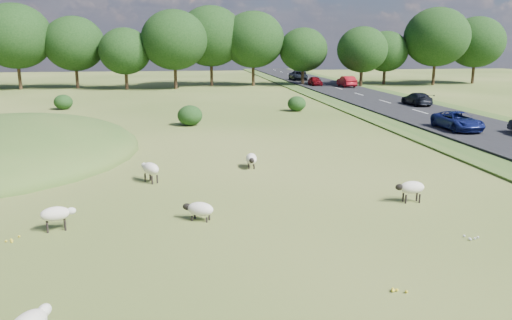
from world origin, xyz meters
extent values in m
plane|color=#375219|center=(0.00, 20.00, 0.00)|extent=(160.00, 160.00, 0.00)
cube|color=black|center=(20.00, 30.00, 0.12)|extent=(8.00, 150.00, 0.25)
cylinder|color=black|center=(-23.43, 55.54, 2.09)|extent=(0.44, 0.44, 4.18)
ellipsoid|color=black|center=(-23.43, 55.54, 7.20)|extent=(9.75, 9.75, 8.78)
cylinder|color=black|center=(-15.94, 56.24, 1.80)|extent=(0.44, 0.44, 3.61)
ellipsoid|color=black|center=(-15.94, 56.24, 6.21)|extent=(8.41, 8.41, 7.57)
cylinder|color=black|center=(-8.82, 53.43, 1.51)|extent=(0.44, 0.44, 3.02)
ellipsoid|color=black|center=(-8.82, 53.43, 5.20)|extent=(7.04, 7.04, 6.34)
cylinder|color=black|center=(-2.08, 52.98, 1.95)|extent=(0.44, 0.44, 3.90)
ellipsoid|color=black|center=(-2.08, 52.98, 6.71)|extent=(9.09, 9.09, 8.18)
cylinder|color=black|center=(3.25, 57.90, 2.11)|extent=(0.44, 0.44, 4.22)
ellipsoid|color=black|center=(3.25, 57.90, 7.27)|extent=(9.85, 9.85, 8.86)
cylinder|color=black|center=(9.45, 56.94, 1.97)|extent=(0.44, 0.44, 3.94)
ellipsoid|color=black|center=(9.45, 56.94, 6.79)|extent=(9.20, 9.20, 8.28)
cylinder|color=black|center=(16.87, 56.01, 1.54)|extent=(0.44, 0.44, 3.09)
ellipsoid|color=black|center=(16.87, 56.01, 5.32)|extent=(7.20, 7.20, 6.48)
cylinder|color=black|center=(24.77, 52.46, 1.56)|extent=(0.44, 0.44, 3.12)
ellipsoid|color=black|center=(24.77, 52.46, 5.38)|extent=(7.29, 7.29, 6.56)
cylinder|color=black|center=(29.90, 56.26, 1.47)|extent=(0.44, 0.44, 2.93)
ellipsoid|color=black|center=(29.90, 56.26, 5.05)|extent=(6.84, 6.84, 6.16)
cylinder|color=black|center=(36.86, 53.95, 2.08)|extent=(0.44, 0.44, 4.16)
ellipsoid|color=black|center=(36.86, 53.95, 7.17)|extent=(9.71, 9.71, 8.74)
cylinder|color=black|center=(44.55, 55.89, 1.87)|extent=(0.44, 0.44, 3.74)
ellipsoid|color=black|center=(44.55, 55.89, 6.43)|extent=(8.72, 8.72, 7.84)
ellipsoid|color=black|center=(-0.73, 20.67, 0.79)|extent=(1.93, 1.93, 1.58)
ellipsoid|color=black|center=(9.40, 27.65, 0.71)|extent=(1.74, 1.74, 1.42)
ellipsoid|color=black|center=(-12.68, 32.21, 0.72)|extent=(1.76, 1.76, 1.44)
ellipsoid|color=beige|center=(-5.72, -1.27, 0.60)|extent=(1.07, 0.75, 0.50)
ellipsoid|color=silver|center=(-5.21, -1.13, 0.64)|extent=(0.37, 0.31, 0.25)
cylinder|color=black|center=(-5.48, -1.08, 0.18)|extent=(0.07, 0.07, 0.35)
cylinder|color=black|center=(-5.42, -1.31, 0.18)|extent=(0.07, 0.07, 0.35)
cylinder|color=black|center=(-6.03, -1.23, 0.18)|extent=(0.07, 0.07, 0.35)
cylinder|color=black|center=(-5.96, -1.46, 0.18)|extent=(0.07, 0.07, 0.35)
ellipsoid|color=beige|center=(-0.78, -1.00, 0.44)|extent=(1.11, 0.90, 0.50)
ellipsoid|color=black|center=(-1.26, -0.77, 0.47)|extent=(0.39, 0.36, 0.25)
cylinder|color=black|center=(-1.09, -0.99, 0.09)|extent=(0.07, 0.07, 0.18)
cylinder|color=black|center=(-0.98, -0.76, 0.09)|extent=(0.07, 0.07, 0.18)
cylinder|color=black|center=(-0.57, -1.24, 0.09)|extent=(0.07, 0.07, 0.18)
cylinder|color=black|center=(-0.46, -1.02, 0.09)|extent=(0.07, 0.07, 0.18)
ellipsoid|color=beige|center=(2.13, 6.55, 0.47)|extent=(0.67, 1.12, 0.55)
ellipsoid|color=black|center=(2.08, 5.97, 0.51)|extent=(0.29, 0.37, 0.27)
cylinder|color=black|center=(2.23, 6.22, 0.10)|extent=(0.08, 0.08, 0.20)
cylinder|color=black|center=(1.97, 6.25, 0.10)|extent=(0.08, 0.08, 0.20)
cylinder|color=black|center=(2.30, 6.84, 0.10)|extent=(0.08, 0.08, 0.20)
cylinder|color=black|center=(2.03, 6.87, 0.10)|extent=(0.08, 0.08, 0.20)
ellipsoid|color=beige|center=(-2.83, 4.44, 0.66)|extent=(1.06, 1.20, 0.55)
ellipsoid|color=silver|center=(-3.15, 4.92, 0.70)|extent=(0.41, 0.43, 0.27)
cylinder|color=black|center=(-3.12, 4.62, 0.19)|extent=(0.08, 0.08, 0.39)
cylinder|color=black|center=(-2.89, 4.77, 0.19)|extent=(0.08, 0.08, 0.39)
cylinder|color=black|center=(-2.77, 4.11, 0.19)|extent=(0.08, 0.08, 0.39)
cylinder|color=black|center=(-2.55, 4.25, 0.19)|extent=(0.08, 0.08, 0.39)
ellipsoid|color=beige|center=(7.74, -0.11, 0.62)|extent=(1.01, 0.54, 0.52)
ellipsoid|color=black|center=(7.20, -0.10, 0.66)|extent=(0.33, 0.25, 0.26)
cylinder|color=black|center=(7.45, -0.23, 0.18)|extent=(0.07, 0.07, 0.37)
cylinder|color=black|center=(7.45, 0.02, 0.18)|extent=(0.07, 0.07, 0.37)
cylinder|color=black|center=(8.04, -0.24, 0.18)|extent=(0.07, 0.07, 0.37)
cylinder|color=black|center=(8.04, 0.01, 0.18)|extent=(0.07, 0.07, 0.37)
ellipsoid|color=silver|center=(-4.47, -7.70, 0.53)|extent=(0.38, 0.43, 0.28)
imported|color=black|center=(21.90, 79.07, 0.90)|extent=(1.82, 4.47, 1.30)
imported|color=black|center=(18.10, 64.20, 0.97)|extent=(2.39, 5.18, 1.44)
imported|color=black|center=(21.90, 28.64, 0.87)|extent=(1.75, 4.29, 1.25)
imported|color=maroon|center=(18.10, 53.35, 0.89)|extent=(1.51, 3.76, 1.28)
imported|color=maroon|center=(21.90, 50.39, 1.00)|extent=(1.59, 4.56, 1.50)
imported|color=navy|center=(18.10, 14.46, 0.88)|extent=(2.10, 4.56, 1.27)
camera|label=1|loc=(-1.31, -18.23, 6.28)|focal=35.00mm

